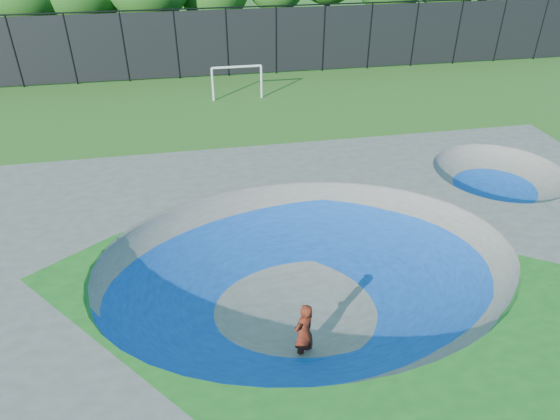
% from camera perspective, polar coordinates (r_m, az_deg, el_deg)
% --- Properties ---
extents(ground, '(120.00, 120.00, 0.00)m').
position_cam_1_polar(ground, '(13.74, 3.01, -10.35)').
color(ground, '#295A19').
rests_on(ground, ground).
extents(skate_deck, '(22.00, 14.00, 1.50)m').
position_cam_1_polar(skate_deck, '(13.25, 3.10, -7.95)').
color(skate_deck, gray).
rests_on(skate_deck, ground).
extents(skater, '(0.71, 0.65, 1.62)m').
position_cam_1_polar(skater, '(11.76, 2.74, -13.80)').
color(skater, '#B32E0E').
rests_on(skater, ground).
extents(skateboard, '(0.80, 0.54, 0.05)m').
position_cam_1_polar(skateboard, '(12.33, 2.64, -16.36)').
color(skateboard, black).
rests_on(skateboard, ground).
extents(soccer_goal, '(2.76, 0.12, 1.82)m').
position_cam_1_polar(soccer_goal, '(27.78, -4.94, 14.98)').
color(soccer_goal, silver).
rests_on(soccer_goal, ground).
extents(fence, '(48.09, 0.09, 4.04)m').
position_cam_1_polar(fence, '(31.79, -6.06, 18.63)').
color(fence, black).
rests_on(fence, ground).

